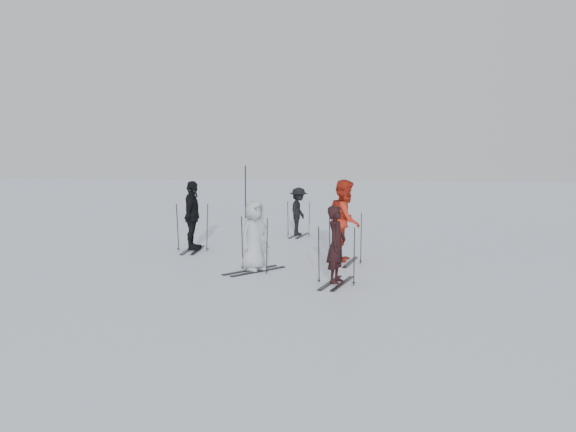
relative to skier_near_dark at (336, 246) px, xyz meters
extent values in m
plane|color=silver|center=(-1.75, 2.90, -0.77)|extent=(120.00, 120.00, 0.00)
imported|color=black|center=(0.00, 0.00, 0.00)|extent=(0.44, 0.61, 1.54)
imported|color=#B02513|center=(-0.11, 2.71, 0.22)|extent=(0.82, 1.02, 1.98)
imported|color=#9EA4A7|center=(-1.97, 1.09, 0.00)|extent=(0.81, 0.90, 1.55)
imported|color=black|center=(-4.42, 3.92, 0.17)|extent=(0.63, 1.16, 1.88)
imported|color=black|center=(-2.17, 7.78, 0.01)|extent=(0.64, 1.04, 1.56)
cylinder|color=black|center=(-5.53, 13.73, 0.34)|extent=(0.06, 0.06, 2.23)
camera|label=1|loc=(1.50, -12.66, 1.72)|focal=40.00mm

